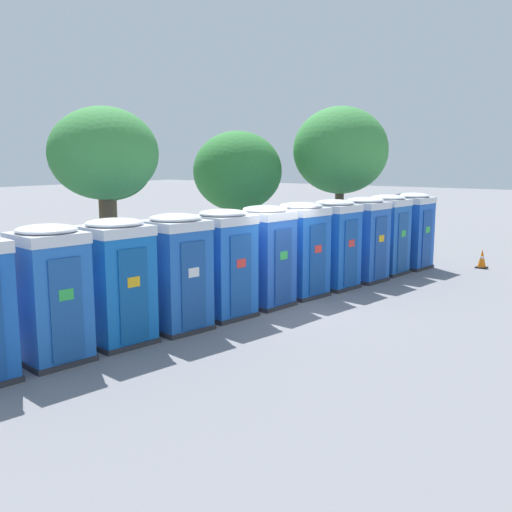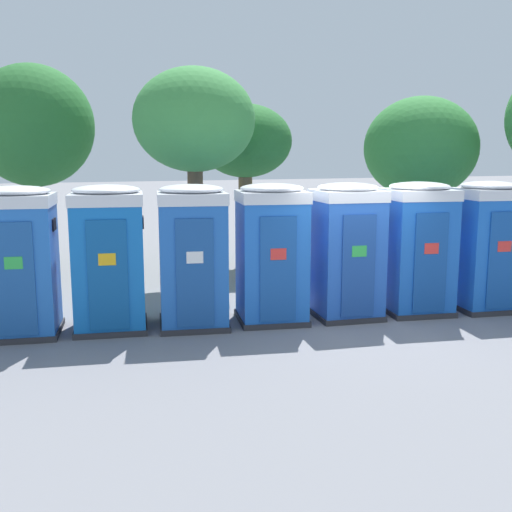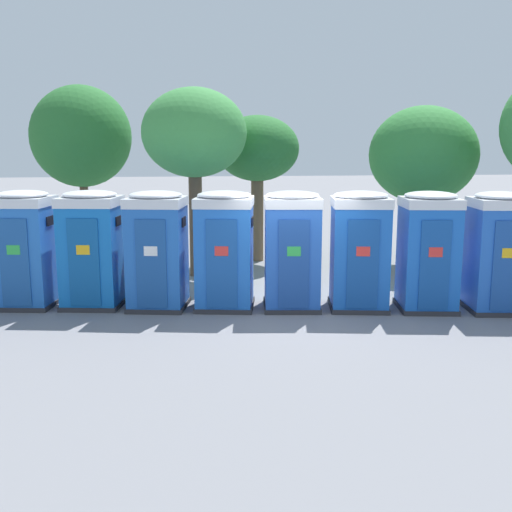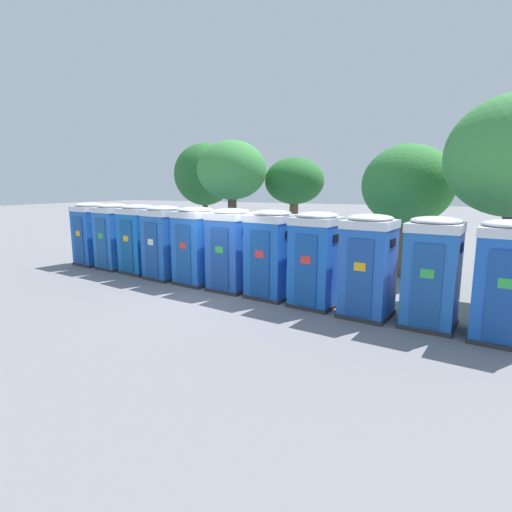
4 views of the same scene
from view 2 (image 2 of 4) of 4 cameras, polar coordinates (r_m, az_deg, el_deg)
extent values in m
plane|color=slate|center=(11.32, 9.00, -6.10)|extent=(120.00, 120.00, 0.00)
cube|color=#2D2D33|center=(11.09, -21.10, -6.70)|extent=(1.35, 1.37, 0.10)
cube|color=blue|center=(10.84, -21.45, -1.11)|extent=(1.28, 1.30, 2.10)
cube|color=#1B4F98|center=(10.29, -21.99, -2.12)|extent=(0.61, 0.13, 1.85)
cube|color=green|center=(10.22, -22.10, -0.63)|extent=(0.28, 0.05, 0.20)
cube|color=black|center=(10.65, -18.67, 2.87)|extent=(0.08, 0.36, 0.20)
cube|color=silver|center=(10.70, -21.83, 4.95)|extent=(1.32, 1.34, 0.20)
ellipsoid|color=silver|center=(10.69, -21.88, 5.75)|extent=(1.26, 1.27, 0.18)
cube|color=#2D2D33|center=(10.97, -13.57, -6.48)|extent=(1.41, 1.38, 0.10)
cube|color=blue|center=(10.73, -13.80, -0.82)|extent=(1.34, 1.31, 2.10)
cube|color=#0F4F98|center=(10.17, -13.93, -1.83)|extent=(0.64, 0.13, 1.85)
cube|color=yellow|center=(10.10, -14.00, -0.32)|extent=(0.28, 0.05, 0.20)
cube|color=black|center=(10.61, -10.71, 3.19)|extent=(0.08, 0.36, 0.20)
cube|color=silver|center=(10.58, -14.05, 5.31)|extent=(1.38, 1.35, 0.20)
ellipsoid|color=silver|center=(10.57, -14.08, 6.12)|extent=(1.32, 1.29, 0.18)
cube|color=#2D2D33|center=(10.91, -5.94, -6.35)|extent=(1.41, 1.40, 0.10)
cube|color=blue|center=(10.66, -6.04, -0.66)|extent=(1.34, 1.33, 2.10)
cube|color=#194A95|center=(10.10, -5.82, -1.67)|extent=(0.63, 0.15, 1.85)
cube|color=white|center=(10.04, -5.84, -0.14)|extent=(0.28, 0.06, 0.20)
cube|color=black|center=(10.61, -2.94, 3.34)|extent=(0.09, 0.36, 0.20)
cube|color=silver|center=(10.52, -6.16, 5.52)|extent=(1.38, 1.37, 0.20)
ellipsoid|color=silver|center=(10.51, -6.17, 6.33)|extent=(1.31, 1.31, 0.18)
cube|color=#2D2D33|center=(11.18, 1.45, -5.90)|extent=(1.42, 1.39, 0.10)
cube|color=blue|center=(10.94, 1.48, -0.34)|extent=(1.35, 1.33, 2.10)
cube|color=#184EA0|center=(10.39, 2.13, -1.31)|extent=(0.64, 0.14, 1.85)
cube|color=red|center=(10.32, 2.16, 0.18)|extent=(0.28, 0.06, 0.20)
cube|color=black|center=(10.97, 4.55, 3.53)|extent=(0.09, 0.36, 0.20)
cube|color=silver|center=(10.80, 1.51, 5.67)|extent=(1.39, 1.37, 0.20)
ellipsoid|color=silver|center=(10.79, 1.51, 6.47)|extent=(1.32, 1.30, 0.18)
cube|color=#2D2D33|center=(11.60, 8.44, -5.44)|extent=(1.32, 1.32, 0.10)
cube|color=blue|center=(11.36, 8.58, -0.08)|extent=(1.26, 1.26, 2.10)
cube|color=#1B4596|center=(10.85, 9.74, -0.98)|extent=(0.63, 0.10, 1.85)
cube|color=green|center=(10.78, 9.82, 0.45)|extent=(0.28, 0.04, 0.20)
cube|color=black|center=(11.50, 11.36, 3.65)|extent=(0.06, 0.36, 0.20)
cube|color=silver|center=(11.23, 8.72, 5.72)|extent=(1.30, 1.30, 0.20)
ellipsoid|color=silver|center=(11.22, 8.74, 6.48)|extent=(1.24, 1.24, 0.18)
cube|color=#2D2D33|center=(12.18, 14.81, -4.92)|extent=(1.40, 1.38, 0.10)
cube|color=blue|center=(11.96, 15.04, 0.19)|extent=(1.34, 1.32, 2.10)
cube|color=#144798|center=(11.46, 16.28, -0.66)|extent=(0.64, 0.13, 1.85)
cube|color=red|center=(11.40, 16.39, 0.69)|extent=(0.28, 0.05, 0.20)
cube|color=black|center=(12.14, 17.72, 3.69)|extent=(0.08, 0.36, 0.20)
cube|color=silver|center=(11.83, 15.28, 5.69)|extent=(1.38, 1.36, 0.20)
ellipsoid|color=silver|center=(11.82, 15.31, 6.41)|extent=(1.31, 1.29, 0.18)
cube|color=#2D2D33|center=(12.85, 20.70, -4.48)|extent=(1.33, 1.35, 0.10)
cube|color=blue|center=(12.63, 20.99, 0.36)|extent=(1.26, 1.29, 2.10)
cube|color=#144A9D|center=(12.17, 22.45, -0.43)|extent=(0.61, 0.12, 1.85)
cube|color=red|center=(12.11, 22.59, 0.84)|extent=(0.28, 0.05, 0.20)
cube|color=silver|center=(12.51, 21.31, 5.57)|extent=(1.30, 1.33, 0.20)
ellipsoid|color=silver|center=(12.51, 21.35, 6.25)|extent=(1.24, 1.26, 0.18)
cylinder|color=brown|center=(16.35, -1.01, 3.99)|extent=(0.37, 0.37, 2.87)
ellipsoid|color=#286B2D|center=(16.28, -1.03, 10.91)|extent=(2.50, 2.50, 1.95)
cylinder|color=brown|center=(16.66, -19.98, 3.60)|extent=(0.26, 0.26, 2.92)
ellipsoid|color=#286B2D|center=(16.60, -20.44, 11.54)|extent=(3.05, 3.05, 3.09)
cylinder|color=brown|center=(13.90, -5.75, 3.57)|extent=(0.35, 0.35, 3.18)
ellipsoid|color=#3D8C42|center=(13.84, -5.91, 12.78)|extent=(2.75, 2.75, 2.33)
cylinder|color=brown|center=(17.35, 15.11, 3.32)|extent=(0.43, 0.43, 2.47)
ellipsoid|color=#337F38|center=(17.26, 15.41, 9.91)|extent=(3.08, 3.08, 2.77)
camera|label=1|loc=(7.05, -98.65, 4.27)|focal=42.00mm
camera|label=3|loc=(4.11, 110.38, 2.26)|focal=42.00mm
camera|label=4|loc=(11.46, 73.80, 3.54)|focal=28.00mm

